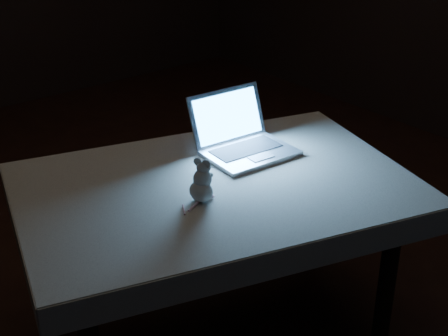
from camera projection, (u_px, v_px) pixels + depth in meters
floor at (176, 273)px, 2.92m from camera, size 5.00×5.00×0.00m
table at (216, 265)px, 2.40m from camera, size 1.43×1.12×0.67m
tablecloth at (223, 187)px, 2.32m from camera, size 1.45×1.06×0.10m
laptop at (251, 128)px, 2.40m from camera, size 0.35×0.31×0.22m
plush_mouse at (201, 181)px, 2.10m from camera, size 0.11×0.11×0.15m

